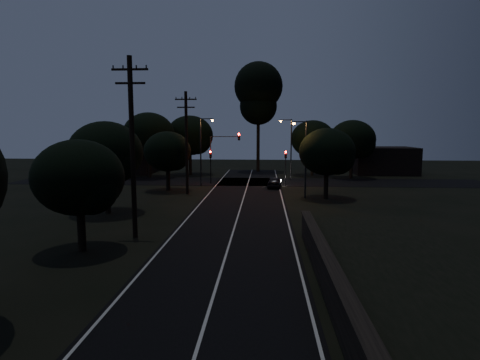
{
  "coord_description": "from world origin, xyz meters",
  "views": [
    {
      "loc": [
        2.0,
        -8.9,
        6.66
      ],
      "look_at": [
        0.0,
        24.0,
        2.5
      ],
      "focal_mm": 30.0,
      "sensor_mm": 36.0,
      "label": 1
    }
  ],
  "objects": [
    {
      "name": "road_surface",
      "position": [
        0.0,
        31.12,
        0.01
      ],
      "size": [
        60.0,
        70.0,
        0.03
      ],
      "color": "black",
      "rests_on": "ground"
    },
    {
      "name": "retaining_wall",
      "position": [
        7.74,
        3.0,
        0.62
      ],
      "size": [
        6.93,
        26.0,
        1.6
      ],
      "color": "black",
      "rests_on": "ground"
    },
    {
      "name": "utility_pole_mid",
      "position": [
        -6.0,
        15.0,
        5.74
      ],
      "size": [
        2.2,
        0.3,
        11.0
      ],
      "color": "black",
      "rests_on": "ground"
    },
    {
      "name": "utility_pole_far",
      "position": [
        -6.0,
        32.0,
        5.48
      ],
      "size": [
        2.2,
        0.3,
        10.5
      ],
      "color": "black",
      "rests_on": "ground"
    },
    {
      "name": "tree_left_b",
      "position": [
        -7.83,
        11.9,
        3.99
      ],
      "size": [
        4.84,
        4.84,
        6.15
      ],
      "color": "black",
      "rests_on": "ground"
    },
    {
      "name": "tree_left_c",
      "position": [
        -10.3,
        21.88,
        4.73
      ],
      "size": [
        5.8,
        5.8,
        7.32
      ],
      "color": "black",
      "rests_on": "ground"
    },
    {
      "name": "tree_left_d",
      "position": [
        -8.32,
        33.9,
        4.19
      ],
      "size": [
        5.1,
        5.1,
        6.47
      ],
      "color": "black",
      "rests_on": "ground"
    },
    {
      "name": "tree_far_nw",
      "position": [
        -8.76,
        49.86,
        5.65
      ],
      "size": [
        6.88,
        6.88,
        8.72
      ],
      "color": "black",
      "rests_on": "ground"
    },
    {
      "name": "tree_far_w",
      "position": [
        -13.75,
        45.86,
        5.86
      ],
      "size": [
        7.07,
        7.07,
        9.02
      ],
      "color": "black",
      "rests_on": "ground"
    },
    {
      "name": "tree_far_ne",
      "position": [
        9.22,
        49.87,
        5.18
      ],
      "size": [
        6.33,
        6.33,
        8.0
      ],
      "color": "black",
      "rests_on": "ground"
    },
    {
      "name": "tree_far_e",
      "position": [
        14.22,
        46.87,
        5.16
      ],
      "size": [
        6.27,
        6.27,
        7.96
      ],
      "color": "black",
      "rests_on": "ground"
    },
    {
      "name": "tree_right_a",
      "position": [
        8.19,
        29.89,
        4.42
      ],
      "size": [
        5.36,
        5.36,
        6.82
      ],
      "color": "black",
      "rests_on": "ground"
    },
    {
      "name": "tall_pine",
      "position": [
        1.0,
        55.0,
        12.37
      ],
      "size": [
        7.54,
        7.54,
        17.15
      ],
      "color": "black",
      "rests_on": "ground"
    },
    {
      "name": "building_left",
      "position": [
        -20.0,
        52.0,
        2.2
      ],
      "size": [
        10.0,
        8.0,
        4.4
      ],
      "primitive_type": "cube",
      "color": "black",
      "rests_on": "ground"
    },
    {
      "name": "building_right",
      "position": [
        20.0,
        53.0,
        2.0
      ],
      "size": [
        9.0,
        7.0,
        4.0
      ],
      "primitive_type": "cube",
      "color": "black",
      "rests_on": "ground"
    },
    {
      "name": "signal_left",
      "position": [
        -4.6,
        39.99,
        2.84
      ],
      "size": [
        0.28,
        0.35,
        4.1
      ],
      "color": "black",
      "rests_on": "ground"
    },
    {
      "name": "signal_right",
      "position": [
        4.6,
        39.99,
        2.84
      ],
      "size": [
        0.28,
        0.35,
        4.1
      ],
      "color": "black",
      "rests_on": "ground"
    },
    {
      "name": "signal_mast",
      "position": [
        -2.91,
        39.99,
        4.34
      ],
      "size": [
        3.7,
        0.35,
        6.25
      ],
      "color": "black",
      "rests_on": "ground"
    },
    {
      "name": "streetlight_a",
      "position": [
        -5.31,
        38.0,
        4.64
      ],
      "size": [
        1.66,
        0.26,
        8.0
      ],
      "color": "black",
      "rests_on": "ground"
    },
    {
      "name": "streetlight_b",
      "position": [
        5.31,
        44.0,
        4.64
      ],
      "size": [
        1.66,
        0.26,
        8.0
      ],
      "color": "black",
      "rests_on": "ground"
    },
    {
      "name": "streetlight_c",
      "position": [
        5.83,
        30.0,
        4.35
      ],
      "size": [
        1.46,
        0.26,
        7.5
      ],
      "color": "black",
      "rests_on": "ground"
    },
    {
      "name": "car",
      "position": [
        3.2,
        37.02,
        0.63
      ],
      "size": [
        1.87,
        3.85,
        1.27
      ],
      "primitive_type": "imported",
      "rotation": [
        0.0,
        0.0,
        3.04
      ],
      "color": "black",
      "rests_on": "ground"
    }
  ]
}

